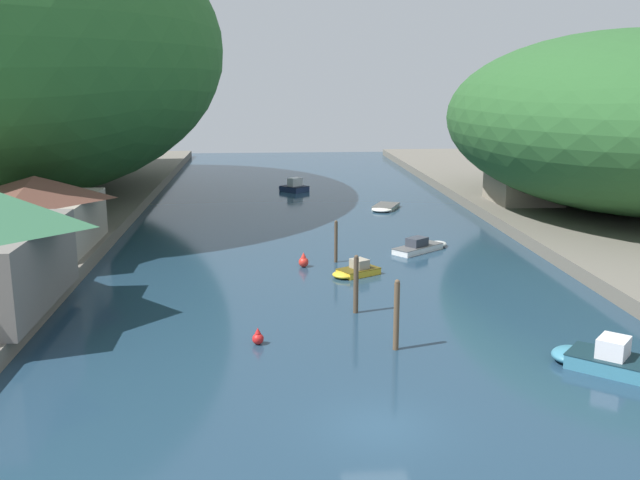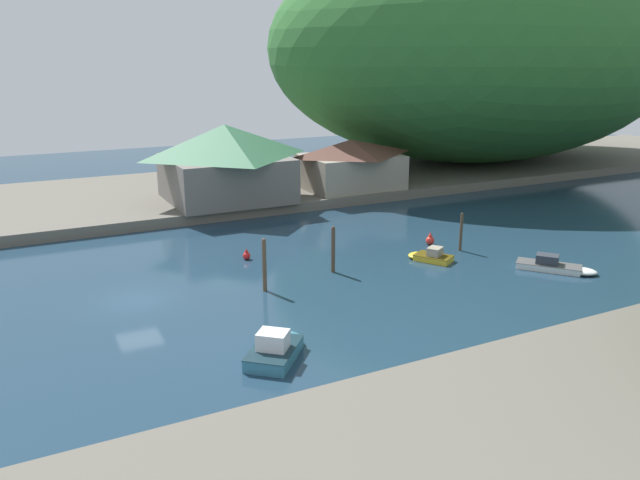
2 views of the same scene
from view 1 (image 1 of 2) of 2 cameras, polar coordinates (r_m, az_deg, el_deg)
The scene contains 16 objects.
water_surface at distance 54.43m, azimuth -0.29°, elevation 0.01°, with size 130.00×130.00×0.00m, color #1E384C.
hillside_left at distance 75.03m, azimuth -23.35°, elevation 13.79°, with size 39.21×54.89×27.46m.
hillside_right at distance 67.34m, azimuth 23.31°, elevation 8.78°, with size 29.67×41.54×15.21m.
boathouse_shed at distance 51.20m, azimuth -21.70°, elevation 2.18°, with size 7.64×10.14×4.87m.
right_bank_cottage at distance 68.13m, azimuth 16.00°, elevation 5.20°, with size 5.95×7.21×5.21m.
boat_cabin_cruiser at distance 44.72m, azimuth 2.80°, elevation -2.47°, with size 3.42×2.85×1.00m.
boat_mid_channel at distance 78.01m, azimuth -2.22°, elevation 4.26°, with size 3.70×3.77×1.50m.
boat_near_quay at distance 33.04m, azimuth 21.49°, elevation -8.77°, with size 4.35×4.14×1.47m.
boat_white_cruiser at distance 67.20m, azimuth 5.20°, elevation 2.60°, with size 3.39×4.53×0.40m.
boat_moored_right at distance 51.55m, azimuth 8.16°, elevation -0.50°, with size 4.84×4.30×1.05m.
mooring_post_nearest at distance 32.53m, azimuth 6.14°, elevation -5.96°, with size 0.26×0.26×3.33m.
mooring_post_second at distance 37.38m, azimuth 2.90°, elevation -3.53°, with size 0.27×0.27×3.15m.
mooring_post_fourth at distance 47.59m, azimuth 1.28°, elevation -0.10°, with size 0.22×0.22×2.87m.
channel_buoy_near at distance 46.65m, azimuth -1.32°, elevation -1.71°, with size 0.66×0.66×0.98m.
channel_buoy_far at distance 33.55m, azimuth -4.98°, elevation -7.80°, with size 0.54×0.54×0.81m.
person_on_quay at distance 43.63m, azimuth -21.67°, elevation -1.62°, with size 0.22×0.38×1.69m.
Camera 1 is at (-3.94, -22.91, 12.15)m, focal length 40.00 mm.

